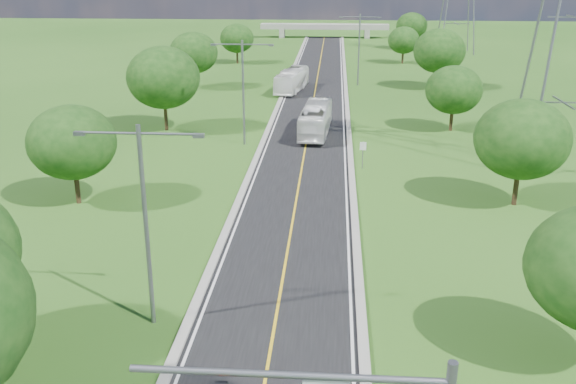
% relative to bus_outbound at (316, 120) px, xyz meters
% --- Properties ---
extents(ground, '(260.00, 260.00, 0.00)m').
position_rel_bus_outbound_xyz_m(ground, '(-0.80, 10.70, -1.58)').
color(ground, '#244C15').
rests_on(ground, ground).
extents(road, '(8.00, 150.00, 0.06)m').
position_rel_bus_outbound_xyz_m(road, '(-0.80, 16.70, -1.55)').
color(road, black).
rests_on(road, ground).
extents(curb_left, '(0.50, 150.00, 0.22)m').
position_rel_bus_outbound_xyz_m(curb_left, '(-5.05, 16.70, -1.47)').
color(curb_left, gray).
rests_on(curb_left, ground).
extents(curb_right, '(0.50, 150.00, 0.22)m').
position_rel_bus_outbound_xyz_m(curb_right, '(3.45, 16.70, -1.47)').
color(curb_right, gray).
rests_on(curb_right, ground).
extents(speed_limit_sign, '(0.55, 0.09, 2.40)m').
position_rel_bus_outbound_xyz_m(speed_limit_sign, '(4.40, -11.32, 0.02)').
color(speed_limit_sign, slate).
rests_on(speed_limit_sign, ground).
extents(overpass, '(30.00, 3.00, 3.20)m').
position_rel_bus_outbound_xyz_m(overpass, '(-0.80, 90.70, 0.83)').
color(overpass, gray).
rests_on(overpass, ground).
extents(streetlight_near_left, '(5.90, 0.25, 10.00)m').
position_rel_bus_outbound_xyz_m(streetlight_near_left, '(-6.80, -37.30, 4.36)').
color(streetlight_near_left, slate).
rests_on(streetlight_near_left, ground).
extents(streetlight_mid_left, '(5.90, 0.25, 10.00)m').
position_rel_bus_outbound_xyz_m(streetlight_mid_left, '(-6.80, -4.30, 4.36)').
color(streetlight_mid_left, slate).
rests_on(streetlight_mid_left, ground).
extents(streetlight_far_right, '(5.90, 0.25, 10.00)m').
position_rel_bus_outbound_xyz_m(streetlight_far_right, '(5.20, 28.70, 4.36)').
color(streetlight_far_right, slate).
rests_on(streetlight_far_right, ground).
extents(tree_lb, '(6.30, 6.30, 7.33)m').
position_rel_bus_outbound_xyz_m(tree_lb, '(-16.80, -21.30, 3.06)').
color(tree_lb, black).
rests_on(tree_lb, ground).
extents(tree_lc, '(7.56, 7.56, 8.79)m').
position_rel_bus_outbound_xyz_m(tree_lc, '(-15.80, 0.70, 3.99)').
color(tree_lc, black).
rests_on(tree_lc, ground).
extents(tree_ld, '(6.72, 6.72, 7.82)m').
position_rel_bus_outbound_xyz_m(tree_ld, '(-17.80, 24.70, 3.37)').
color(tree_ld, black).
rests_on(tree_ld, ground).
extents(tree_le, '(5.88, 5.88, 6.84)m').
position_rel_bus_outbound_xyz_m(tree_le, '(-15.30, 48.70, 2.75)').
color(tree_le, black).
rests_on(tree_le, ground).
extents(tree_rb, '(6.72, 6.72, 7.82)m').
position_rel_bus_outbound_xyz_m(tree_rb, '(15.20, -19.30, 3.37)').
color(tree_rb, black).
rests_on(tree_rb, ground).
extents(tree_rc, '(5.88, 5.88, 6.84)m').
position_rel_bus_outbound_xyz_m(tree_rc, '(14.20, 2.70, 2.75)').
color(tree_rc, black).
rests_on(tree_rc, ground).
extents(tree_rd, '(7.14, 7.14, 8.30)m').
position_rel_bus_outbound_xyz_m(tree_rd, '(16.20, 26.70, 3.68)').
color(tree_rd, black).
rests_on(tree_rd, ground).
extents(tree_re, '(5.46, 5.46, 6.35)m').
position_rel_bus_outbound_xyz_m(tree_re, '(13.70, 50.70, 2.44)').
color(tree_re, black).
rests_on(tree_re, ground).
extents(tree_rf, '(6.30, 6.30, 7.33)m').
position_rel_bus_outbound_xyz_m(tree_rf, '(17.20, 70.70, 3.06)').
color(tree_rf, black).
rests_on(tree_rf, ground).
extents(bus_outbound, '(3.23, 11.07, 3.05)m').
position_rel_bus_outbound_xyz_m(bus_outbound, '(0.00, 0.00, 0.00)').
color(bus_outbound, white).
rests_on(bus_outbound, road).
extents(bus_inbound, '(4.26, 10.98, 2.98)m').
position_rel_bus_outbound_xyz_m(bus_inbound, '(-4.00, 23.32, -0.03)').
color(bus_inbound, white).
rests_on(bus_inbound, road).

